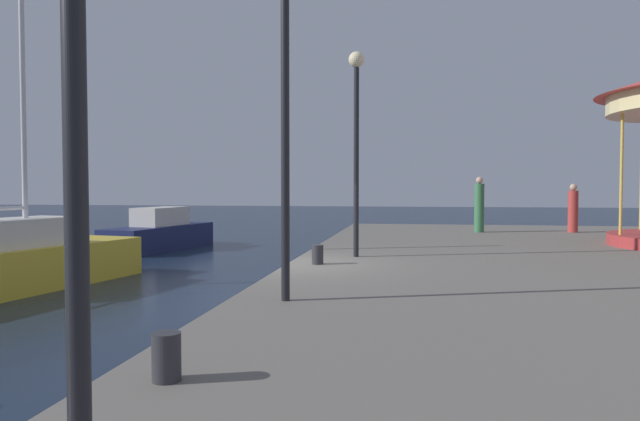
# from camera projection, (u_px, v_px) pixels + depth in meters

# --- Properties ---
(ground_plane) EXTENTS (120.00, 120.00, 0.00)m
(ground_plane) POSITION_uv_depth(u_px,v_px,m) (288.00, 301.00, 12.55)
(ground_plane) COLOR #162338
(motorboat_navy) EXTENTS (2.51, 5.58, 1.61)m
(motorboat_navy) POSITION_uv_depth(u_px,v_px,m) (160.00, 233.00, 22.86)
(motorboat_navy) COLOR #19214C
(motorboat_navy) RESTS_ON ground
(sailboat_yellow) EXTENTS (3.13, 7.23, 7.31)m
(sailboat_yellow) POSITION_uv_depth(u_px,v_px,m) (11.00, 263.00, 13.58)
(sailboat_yellow) COLOR gold
(sailboat_yellow) RESTS_ON ground
(lamp_post_mid_promenade) EXTENTS (0.36, 0.36, 4.59)m
(lamp_post_mid_promenade) POSITION_uv_depth(u_px,v_px,m) (285.00, 77.00, 8.27)
(lamp_post_mid_promenade) COLOR black
(lamp_post_mid_promenade) RESTS_ON quay_dock
(lamp_post_far_end) EXTENTS (0.36, 0.36, 4.64)m
(lamp_post_far_end) POSITION_uv_depth(u_px,v_px,m) (356.00, 118.00, 13.52)
(lamp_post_far_end) COLOR black
(lamp_post_far_end) RESTS_ON quay_dock
(bollard_north) EXTENTS (0.24, 0.24, 0.40)m
(bollard_north) POSITION_uv_depth(u_px,v_px,m) (166.00, 357.00, 4.92)
(bollard_north) COLOR #2D2D33
(bollard_north) RESTS_ON quay_dock
(bollard_center) EXTENTS (0.24, 0.24, 0.40)m
(bollard_center) POSITION_uv_depth(u_px,v_px,m) (318.00, 254.00, 12.33)
(bollard_center) COLOR #2D2D33
(bollard_center) RESTS_ON quay_dock
(person_by_the_water) EXTENTS (0.34, 0.34, 1.70)m
(person_by_the_water) POSITION_uv_depth(u_px,v_px,m) (573.00, 210.00, 20.89)
(person_by_the_water) COLOR #B23833
(person_by_the_water) RESTS_ON quay_dock
(person_mid_promenade) EXTENTS (0.34, 0.34, 1.94)m
(person_mid_promenade) POSITION_uv_depth(u_px,v_px,m) (479.00, 206.00, 20.96)
(person_mid_promenade) COLOR #387247
(person_mid_promenade) RESTS_ON quay_dock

